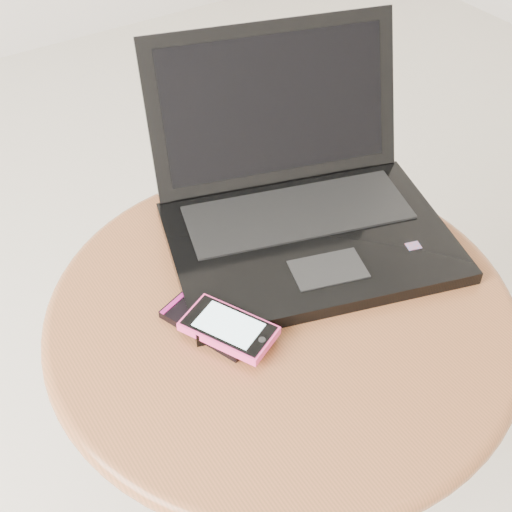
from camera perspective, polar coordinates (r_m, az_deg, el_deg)
table at (r=0.99m, az=2.00°, el=-8.18°), size 0.63×0.63×0.50m
laptop at (r=1.00m, az=3.61°, el=4.61°), size 0.48×0.46×0.25m
phone_black at (r=0.88m, az=-3.62°, el=-5.39°), size 0.11×0.14×0.01m
phone_pink at (r=0.86m, az=-2.27°, el=-6.01°), size 0.11×0.13×0.01m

